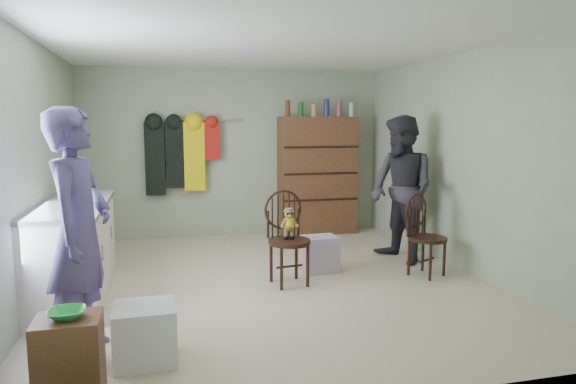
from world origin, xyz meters
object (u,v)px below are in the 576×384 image
object	(u,v)px
counter	(74,250)
chair_front	(287,232)
dresser	(318,175)
chair_far	(423,232)

from	to	relation	value
counter	chair_front	world-z (taller)	chair_front
dresser	counter	bearing A→B (deg)	-144.31
chair_front	counter	bearing A→B (deg)	170.17
chair_far	counter	bearing A→B (deg)	150.75
chair_far	dresser	world-z (taller)	dresser
chair_front	dresser	bearing A→B (deg)	57.40
counter	chair_far	distance (m)	3.69
counter	dresser	bearing A→B (deg)	35.69
chair_far	dresser	size ratio (longest dim) A/B	0.44
chair_front	dresser	distance (m)	2.62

